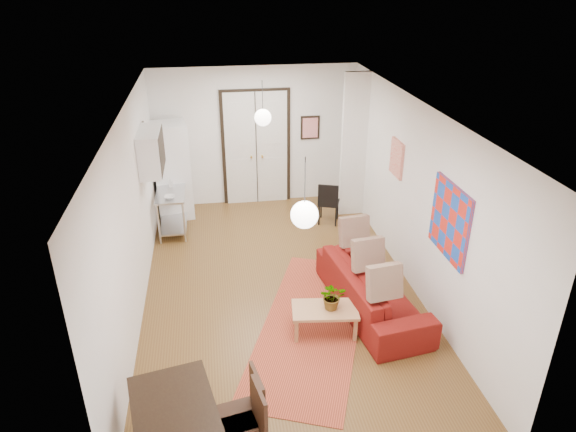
{
  "coord_description": "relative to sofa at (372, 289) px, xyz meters",
  "views": [
    {
      "loc": [
        -0.93,
        -6.83,
        4.61
      ],
      "look_at": [
        0.14,
        0.04,
        1.25
      ],
      "focal_mm": 32.0,
      "sensor_mm": 36.0,
      "label": 1
    }
  ],
  "objects": [
    {
      "name": "floor",
      "position": [
        -1.27,
        0.75,
        -0.34
      ],
      "size": [
        7.0,
        7.0,
        0.0
      ],
      "primitive_type": "plane",
      "color": "brown",
      "rests_on": "ground"
    },
    {
      "name": "ceiling",
      "position": [
        -1.27,
        0.75,
        2.56
      ],
      "size": [
        4.2,
        7.0,
        0.02
      ],
      "primitive_type": "cube",
      "color": "white",
      "rests_on": "wall_back"
    },
    {
      "name": "wall_back",
      "position": [
        -1.27,
        4.25,
        1.11
      ],
      "size": [
        4.2,
        0.02,
        2.9
      ],
      "primitive_type": "cube",
      "color": "white",
      "rests_on": "floor"
    },
    {
      "name": "wall_front",
      "position": [
        -1.27,
        -2.75,
        1.11
      ],
      "size": [
        4.2,
        0.02,
        2.9
      ],
      "primitive_type": "cube",
      "color": "white",
      "rests_on": "floor"
    },
    {
      "name": "wall_left",
      "position": [
        -3.37,
        0.75,
        1.11
      ],
      "size": [
        0.02,
        7.0,
        2.9
      ],
      "primitive_type": "cube",
      "color": "white",
      "rests_on": "floor"
    },
    {
      "name": "wall_right",
      "position": [
        0.83,
        0.75,
        1.11
      ],
      "size": [
        0.02,
        7.0,
        2.9
      ],
      "primitive_type": "cube",
      "color": "white",
      "rests_on": "floor"
    },
    {
      "name": "double_doors",
      "position": [
        -1.27,
        4.2,
        0.86
      ],
      "size": [
        1.44,
        0.06,
        2.5
      ],
      "primitive_type": "cube",
      "color": "white",
      "rests_on": "wall_back"
    },
    {
      "name": "stub_partition",
      "position": [
        0.58,
        3.3,
        1.11
      ],
      "size": [
        0.5,
        0.1,
        2.9
      ],
      "primitive_type": "cube",
      "color": "white",
      "rests_on": "floor"
    },
    {
      "name": "wall_cabinet",
      "position": [
        -3.19,
        2.25,
        1.56
      ],
      "size": [
        0.35,
        1.0,
        0.7
      ],
      "primitive_type": "cube",
      "color": "white",
      "rests_on": "wall_left"
    },
    {
      "name": "painting_popart",
      "position": [
        0.8,
        -0.5,
        1.31
      ],
      "size": [
        0.05,
        1.0,
        1.0
      ],
      "primitive_type": "cube",
      "color": "red",
      "rests_on": "wall_right"
    },
    {
      "name": "painting_abstract",
      "position": [
        0.8,
        1.55,
        1.46
      ],
      "size": [
        0.05,
        0.5,
        0.6
      ],
      "primitive_type": "cube",
      "color": "beige",
      "rests_on": "wall_right"
    },
    {
      "name": "poster_back",
      "position": [
        -0.12,
        4.22,
        1.26
      ],
      "size": [
        0.4,
        0.03,
        0.5
      ],
      "primitive_type": "cube",
      "color": "red",
      "rests_on": "wall_back"
    },
    {
      "name": "print_left",
      "position": [
        -3.34,
        2.75,
        1.61
      ],
      "size": [
        0.03,
        0.44,
        0.54
      ],
      "primitive_type": "cube",
      "color": "#91573C",
      "rests_on": "wall_left"
    },
    {
      "name": "pendant_back",
      "position": [
        -1.27,
        2.75,
        1.91
      ],
      "size": [
        0.3,
        0.3,
        0.8
      ],
      "color": "white",
      "rests_on": "ceiling"
    },
    {
      "name": "pendant_front",
      "position": [
        -1.27,
        -1.25,
        1.91
      ],
      "size": [
        0.3,
        0.3,
        0.8
      ],
      "color": "white",
      "rests_on": "ceiling"
    },
    {
      "name": "kilim_rug",
      "position": [
        -0.95,
        -0.24,
        -0.34
      ],
      "size": [
        2.54,
        3.81,
        0.01
      ],
      "primitive_type": "cube",
      "rotation": [
        0.0,
        0.0,
        -0.37
      ],
      "color": "#B6472D",
      "rests_on": "floor"
    },
    {
      "name": "sofa",
      "position": [
        0.0,
        0.0,
        0.0
      ],
      "size": [
        1.23,
        2.44,
        0.68
      ],
      "primitive_type": "imported",
      "rotation": [
        0.0,
        0.0,
        1.71
      ],
      "color": "maroon",
      "rests_on": "floor"
    },
    {
      "name": "coffee_table",
      "position": [
        -0.81,
        -0.45,
        0.01
      ],
      "size": [
        0.96,
        0.61,
        0.4
      ],
      "rotation": [
        0.0,
        0.0,
        -0.12
      ],
      "color": "tan",
      "rests_on": "floor"
    },
    {
      "name": "potted_plant",
      "position": [
        -0.71,
        -0.45,
        0.26
      ],
      "size": [
        0.39,
        0.34,
        0.39
      ],
      "primitive_type": "imported",
      "rotation": [
        0.0,
        0.0,
        -0.12
      ],
      "color": "#2C5C29",
      "rests_on": "coffee_table"
    },
    {
      "name": "kitchen_counter",
      "position": [
        -3.02,
        3.05,
        0.17
      ],
      "size": [
        0.54,
        1.07,
        0.82
      ],
      "rotation": [
        0.0,
        0.0,
        0.0
      ],
      "color": "#BABBBF",
      "rests_on": "floor"
    },
    {
      "name": "bowl",
      "position": [
        -3.02,
        2.75,
        0.5
      ],
      "size": [
        0.19,
        0.19,
        0.05
      ],
      "primitive_type": "imported",
      "rotation": [
        0.0,
        0.0,
        0.0
      ],
      "color": "white",
      "rests_on": "kitchen_counter"
    },
    {
      "name": "soap_bottle",
      "position": [
        -3.02,
        3.3,
        0.56
      ],
      "size": [
        0.08,
        0.08,
        0.17
      ],
      "primitive_type": "imported",
      "rotation": [
        0.0,
        0.0,
        0.0
      ],
      "color": "teal",
      "rests_on": "kitchen_counter"
    },
    {
      "name": "fridge",
      "position": [
        -3.01,
        3.77,
        0.63
      ],
      "size": [
        0.77,
        0.77,
        1.94
      ],
      "primitive_type": "cube",
      "rotation": [
        0.0,
        0.0,
        0.14
      ],
      "color": "white",
      "rests_on": "floor"
    },
    {
      "name": "dining_table",
      "position": [
        -2.72,
        -2.4,
        0.34
      ],
      "size": [
        1.06,
        1.52,
        0.77
      ],
      "rotation": [
        0.0,
        0.0,
        0.2
      ],
      "color": "black",
      "rests_on": "floor"
    },
    {
      "name": "dining_chair_near",
      "position": [
        -2.12,
        -2.11,
        0.21
      ],
      "size": [
        0.53,
        0.69,
        0.95
      ],
      "rotation": [
        0.0,
        0.0,
        -1.37
      ],
      "color": "#341C10",
      "rests_on": "floor"
    },
    {
      "name": "dining_chair_far",
      "position": [
        -2.12,
        -2.31,
        0.21
      ],
      "size": [
        0.53,
        0.69,
        0.95
      ],
      "rotation": [
        0.0,
        0.0,
        -1.37
      ],
      "color": "#341C10",
      "rests_on": "floor"
    },
    {
      "name": "black_side_chair",
      "position": [
        0.03,
        3.04,
        0.16
      ],
      "size": [
        0.51,
        0.52,
        0.87
      ],
      "rotation": [
        0.0,
        0.0,
        2.8
      ],
      "color": "black",
      "rests_on": "floor"
    }
  ]
}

